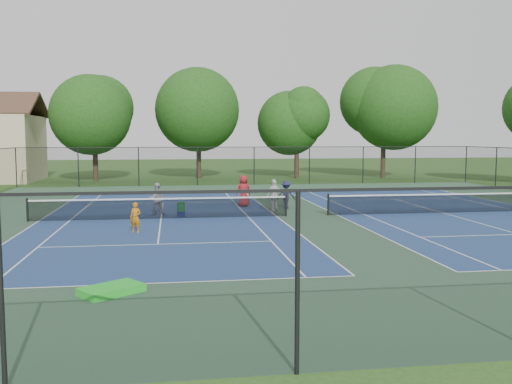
{
  "coord_description": "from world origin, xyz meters",
  "views": [
    {
      "loc": [
        -6.46,
        -26.73,
        3.85
      ],
      "look_at": [
        -2.66,
        -1.0,
        1.3
      ],
      "focal_mm": 40.0,
      "sensor_mm": 36.0,
      "label": 1
    }
  ],
  "objects": [
    {
      "name": "tree_back_b",
      "position": [
        -4.0,
        26.0,
        6.6
      ],
      "size": [
        7.6,
        7.6,
        10.03
      ],
      "color": "#2D2116",
      "rests_on": "ground"
    },
    {
      "name": "ground",
      "position": [
        0.0,
        0.0,
        0.0
      ],
      "size": [
        140.0,
        140.0,
        0.0
      ],
      "primitive_type": "plane",
      "color": "#234716",
      "rests_on": "ground"
    },
    {
      "name": "tennis_court_left",
      "position": [
        -7.0,
        0.0,
        0.1
      ],
      "size": [
        12.0,
        23.83,
        1.07
      ],
      "color": "navy",
      "rests_on": "ground"
    },
    {
      "name": "tree_back_d",
      "position": [
        13.0,
        24.0,
        6.82
      ],
      "size": [
        7.8,
        7.8,
        10.37
      ],
      "color": "#2D2116",
      "rests_on": "ground"
    },
    {
      "name": "bystander_a",
      "position": [
        -1.34,
        1.54,
        0.84
      ],
      "size": [
        1.06,
        0.86,
        1.69
      ],
      "primitive_type": "imported",
      "rotation": [
        0.0,
        0.0,
        3.67
      ],
      "color": "silver",
      "rests_on": "ground"
    },
    {
      "name": "tree_back_c",
      "position": [
        5.0,
        25.0,
        5.48
      ],
      "size": [
        6.0,
        6.0,
        8.4
      ],
      "color": "#2D2116",
      "rests_on": "ground"
    },
    {
      "name": "bystander_b",
      "position": [
        -0.45,
        2.91,
        0.74
      ],
      "size": [
        1.09,
        0.84,
        1.48
      ],
      "primitive_type": "imported",
      "rotation": [
        0.0,
        0.0,
        2.8
      ],
      "color": "#191B37",
      "rests_on": "ground"
    },
    {
      "name": "child_player",
      "position": [
        -7.94,
        -3.67,
        0.61
      ],
      "size": [
        0.52,
        0.43,
        1.22
      ],
      "primitive_type": "imported",
      "rotation": [
        0.0,
        0.0,
        -0.34
      ],
      "color": "orange",
      "rests_on": "ground"
    },
    {
      "name": "tree_back_a",
      "position": [
        -13.0,
        24.0,
        6.04
      ],
      "size": [
        6.8,
        6.8,
        9.15
      ],
      "color": "#2D2116",
      "rests_on": "ground"
    },
    {
      "name": "ball_hopper",
      "position": [
        -6.06,
        0.5,
        0.5
      ],
      "size": [
        0.37,
        0.34,
        0.44
      ],
      "primitive_type": "cube",
      "rotation": [
        0.0,
        0.0,
        0.19
      ],
      "color": "green",
      "rests_on": "ball_crate"
    },
    {
      "name": "court_pad",
      "position": [
        0.0,
        0.0,
        0.0
      ],
      "size": [
        36.0,
        36.0,
        0.01
      ],
      "primitive_type": "cube",
      "color": "#2A4C33",
      "rests_on": "ground"
    },
    {
      "name": "instructor",
      "position": [
        -7.22,
        1.49,
        0.79
      ],
      "size": [
        0.82,
        0.67,
        1.57
      ],
      "primitive_type": "imported",
      "rotation": [
        0.0,
        0.0,
        3.24
      ],
      "color": "#939396",
      "rests_on": "ground"
    },
    {
      "name": "tennis_court_right",
      "position": [
        7.0,
        0.0,
        0.1
      ],
      "size": [
        12.0,
        23.83,
        1.07
      ],
      "color": "navy",
      "rests_on": "ground"
    },
    {
      "name": "bystander_c",
      "position": [
        -2.6,
        4.04,
        0.87
      ],
      "size": [
        0.96,
        0.74,
        1.74
      ],
      "primitive_type": "imported",
      "rotation": [
        0.0,
        0.0,
        3.38
      ],
      "color": "maroon",
      "rests_on": "ground"
    },
    {
      "name": "ball_crate",
      "position": [
        -6.06,
        0.5,
        0.14
      ],
      "size": [
        0.38,
        0.36,
        0.28
      ],
      "primitive_type": "cube",
      "rotation": [
        0.0,
        0.0,
        0.13
      ],
      "color": "navy",
      "rests_on": "ground"
    },
    {
      "name": "green_tarp",
      "position": [
        -7.97,
        -12.71,
        0.1
      ],
      "size": [
        1.69,
        1.57,
        0.19
      ],
      "primitive_type": "cube",
      "rotation": [
        0.0,
        0.0,
        0.64
      ],
      "color": "green",
      "rests_on": "ground"
    },
    {
      "name": "perimeter_fence",
      "position": [
        0.0,
        0.0,
        1.6
      ],
      "size": [
        36.08,
        36.08,
        3.02
      ],
      "color": "black",
      "rests_on": "ground"
    }
  ]
}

